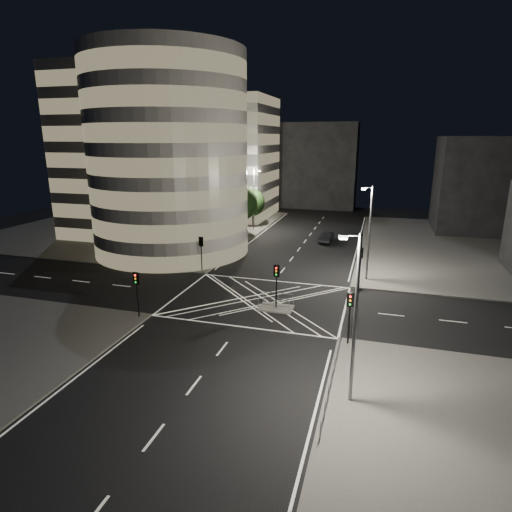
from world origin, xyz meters
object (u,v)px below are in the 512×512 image
(traffic_signal_fl, at_px, (201,247))
(traffic_signal_island, at_px, (276,278))
(traffic_signal_nl, at_px, (137,286))
(street_lamp_left_far, at_px, (254,197))
(central_island, at_px, (276,308))
(street_lamp_right_far, at_px, (369,230))
(sedan, at_px, (327,237))
(street_lamp_right_near, at_px, (354,314))
(traffic_signal_fr, at_px, (360,259))
(traffic_signal_nr, at_px, (350,309))
(street_lamp_left_near, at_px, (213,216))

(traffic_signal_fl, height_order, traffic_signal_island, same)
(traffic_signal_nl, relative_size, traffic_signal_island, 1.00)
(traffic_signal_fl, relative_size, street_lamp_left_far, 0.40)
(central_island, bearing_deg, street_lamp_right_far, 54.70)
(traffic_signal_fl, relative_size, traffic_signal_island, 1.00)
(central_island, height_order, traffic_signal_island, traffic_signal_island)
(street_lamp_right_far, bearing_deg, sedan, 110.95)
(traffic_signal_fl, distance_m, street_lamp_right_far, 18.55)
(street_lamp_right_near, bearing_deg, sedan, 99.10)
(traffic_signal_fr, distance_m, street_lamp_right_far, 3.48)
(traffic_signal_fl, bearing_deg, traffic_signal_nl, -90.00)
(traffic_signal_fl, relative_size, traffic_signal_fr, 1.00)
(central_island, xyz_separation_m, street_lamp_right_far, (7.44, 10.50, 5.47))
(traffic_signal_nl, height_order, street_lamp_right_near, street_lamp_right_near)
(street_lamp_right_near, bearing_deg, traffic_signal_nr, 95.04)
(street_lamp_right_near, bearing_deg, street_lamp_left_far, 113.21)
(street_lamp_right_far, distance_m, street_lamp_right_near, 23.00)
(traffic_signal_fl, relative_size, street_lamp_right_near, 0.40)
(street_lamp_right_near, bearing_deg, street_lamp_right_far, 90.00)
(traffic_signal_nl, bearing_deg, street_lamp_left_far, 90.99)
(traffic_signal_fl, distance_m, traffic_signal_nl, 13.60)
(traffic_signal_fr, xyz_separation_m, sedan, (-5.70, 18.74, -2.14))
(traffic_signal_nr, height_order, street_lamp_left_far, street_lamp_left_far)
(street_lamp_right_far, xyz_separation_m, street_lamp_right_near, (0.00, -23.00, 0.00))
(traffic_signal_island, distance_m, street_lamp_left_far, 33.61)
(traffic_signal_fl, bearing_deg, traffic_signal_fr, 0.00)
(traffic_signal_fr, bearing_deg, street_lamp_right_near, -88.25)
(street_lamp_left_far, xyz_separation_m, street_lamp_right_near, (18.87, -44.00, 0.00))
(street_lamp_left_far, relative_size, street_lamp_right_near, 1.00)
(traffic_signal_fl, bearing_deg, traffic_signal_nr, -37.69)
(traffic_signal_fl, height_order, traffic_signal_nl, same)
(street_lamp_right_far, distance_m, sedan, 18.34)
(traffic_signal_island, relative_size, sedan, 0.85)
(traffic_signal_nl, relative_size, sedan, 0.85)
(traffic_signal_fr, relative_size, street_lamp_right_far, 0.40)
(traffic_signal_fl, xyz_separation_m, street_lamp_right_near, (18.24, -20.80, 2.63))
(street_lamp_left_near, bearing_deg, traffic_signal_fl, -83.03)
(traffic_signal_island, height_order, sedan, traffic_signal_island)
(traffic_signal_fr, height_order, street_lamp_left_near, street_lamp_left_near)
(central_island, relative_size, street_lamp_left_near, 0.30)
(street_lamp_left_near, xyz_separation_m, street_lamp_right_near, (18.87, -26.00, 0.00))
(central_island, height_order, traffic_signal_nr, traffic_signal_nr)
(central_island, height_order, traffic_signal_fl, traffic_signal_fl)
(traffic_signal_fl, height_order, traffic_signal_fr, same)
(traffic_signal_nr, height_order, street_lamp_right_near, street_lamp_right_near)
(traffic_signal_nl, height_order, traffic_signal_fr, same)
(traffic_signal_nr, distance_m, street_lamp_right_near, 7.69)
(traffic_signal_fr, relative_size, traffic_signal_nr, 1.00)
(street_lamp_left_far, distance_m, street_lamp_right_far, 28.23)
(street_lamp_right_far, relative_size, street_lamp_right_near, 1.00)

